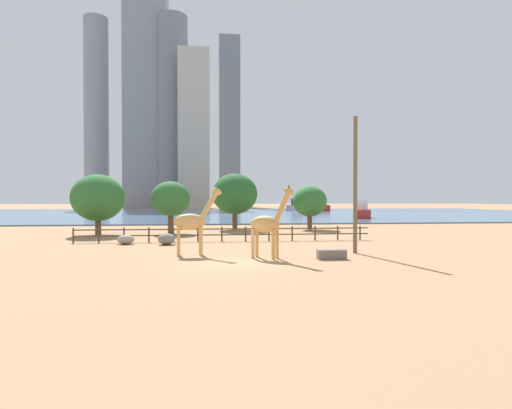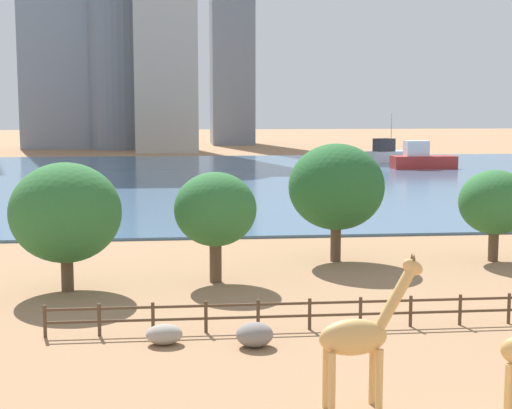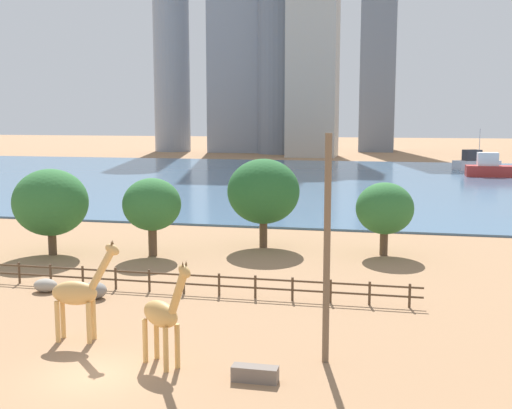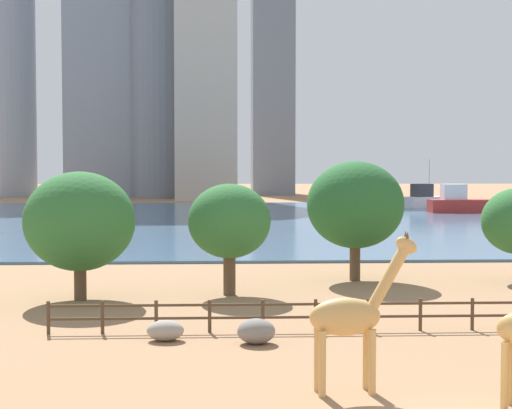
{
  "view_description": "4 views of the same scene",
  "coord_description": "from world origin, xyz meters",
  "px_view_note": "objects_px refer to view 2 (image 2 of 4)",
  "views": [
    {
      "loc": [
        -0.91,
        -23.4,
        3.78
      ],
      "look_at": [
        3.58,
        20.64,
        3.15
      ],
      "focal_mm": 28.0,
      "sensor_mm": 36.0,
      "label": 1
    },
    {
      "loc": [
        -7.84,
        -18.64,
        9.08
      ],
      "look_at": [
        -2.78,
        29.98,
        2.88
      ],
      "focal_mm": 55.0,
      "sensor_mm": 36.0,
      "label": 2
    },
    {
      "loc": [
        11.41,
        -22.16,
        10.19
      ],
      "look_at": [
        0.94,
        25.57,
        3.38
      ],
      "focal_mm": 45.0,
      "sensor_mm": 36.0,
      "label": 3
    },
    {
      "loc": [
        -6.17,
        -18.81,
        6.57
      ],
      "look_at": [
        -3.86,
        34.38,
        4.0
      ],
      "focal_mm": 55.0,
      "sensor_mm": 36.0,
      "label": 4
    }
  ],
  "objects_px": {
    "giraffe_tall": "(359,337)",
    "boulder_near_fence": "(255,335)",
    "tree_left_small": "(215,210)",
    "boat_sailboat": "(422,159)",
    "boat_tug": "(388,154)",
    "boulder_by_pole": "(164,334)",
    "tree_left_large": "(65,213)",
    "tree_center_broad": "(495,203)",
    "tree_right_tall": "(336,187)"
  },
  "relations": [
    {
      "from": "tree_center_broad",
      "to": "tree_left_small",
      "type": "xyz_separation_m",
      "value": [
        -16.49,
        -3.8,
        0.31
      ]
    },
    {
      "from": "boulder_by_pole",
      "to": "tree_center_broad",
      "type": "height_order",
      "value": "tree_center_broad"
    },
    {
      "from": "boat_tug",
      "to": "boulder_by_pole",
      "type": "bearing_deg",
      "value": -136.77
    },
    {
      "from": "tree_left_small",
      "to": "boat_sailboat",
      "type": "bearing_deg",
      "value": 64.22
    },
    {
      "from": "giraffe_tall",
      "to": "boulder_by_pole",
      "type": "bearing_deg",
      "value": 124.32
    },
    {
      "from": "boulder_by_pole",
      "to": "tree_right_tall",
      "type": "bearing_deg",
      "value": 57.18
    },
    {
      "from": "boulder_near_fence",
      "to": "tree_right_tall",
      "type": "height_order",
      "value": "tree_right_tall"
    },
    {
      "from": "tree_right_tall",
      "to": "boat_sailboat",
      "type": "bearing_deg",
      "value": 68.01
    },
    {
      "from": "boat_sailboat",
      "to": "boulder_near_fence",
      "type": "bearing_deg",
      "value": -112.55
    },
    {
      "from": "boulder_by_pole",
      "to": "boulder_near_fence",
      "type": "bearing_deg",
      "value": -10.77
    },
    {
      "from": "boulder_near_fence",
      "to": "tree_center_broad",
      "type": "relative_size",
      "value": 0.26
    },
    {
      "from": "boat_tug",
      "to": "tree_center_broad",
      "type": "bearing_deg",
      "value": -127.42
    },
    {
      "from": "tree_left_large",
      "to": "boat_tug",
      "type": "bearing_deg",
      "value": 64.78
    },
    {
      "from": "tree_left_small",
      "to": "boat_sailboat",
      "type": "xyz_separation_m",
      "value": [
        32.74,
        67.77,
        -2.23
      ]
    },
    {
      "from": "tree_left_small",
      "to": "boulder_near_fence",
      "type": "bearing_deg",
      "value": -85.45
    },
    {
      "from": "tree_left_large",
      "to": "tree_center_broad",
      "type": "distance_m",
      "value": 24.37
    },
    {
      "from": "boulder_near_fence",
      "to": "tree_center_broad",
      "type": "distance_m",
      "value": 21.8
    },
    {
      "from": "boulder_by_pole",
      "to": "tree_left_small",
      "type": "distance_m",
      "value": 11.29
    },
    {
      "from": "boulder_by_pole",
      "to": "tree_right_tall",
      "type": "relative_size",
      "value": 0.2
    },
    {
      "from": "boulder_near_fence",
      "to": "boat_sailboat",
      "type": "relative_size",
      "value": 0.16
    },
    {
      "from": "giraffe_tall",
      "to": "boulder_by_pole",
      "type": "distance_m",
      "value": 9.37
    },
    {
      "from": "boulder_by_pole",
      "to": "boat_sailboat",
      "type": "height_order",
      "value": "boat_sailboat"
    },
    {
      "from": "giraffe_tall",
      "to": "boulder_by_pole",
      "type": "xyz_separation_m",
      "value": [
        -5.89,
        7.05,
        -1.85
      ]
    },
    {
      "from": "giraffe_tall",
      "to": "boat_sailboat",
      "type": "relative_size",
      "value": 0.52
    },
    {
      "from": "tree_left_small",
      "to": "boat_tug",
      "type": "xyz_separation_m",
      "value": [
        31.57,
        81.44,
        -2.31
      ]
    },
    {
      "from": "boat_tug",
      "to": "boat_sailboat",
      "type": "bearing_deg",
      "value": -111.55
    },
    {
      "from": "giraffe_tall",
      "to": "tree_left_large",
      "type": "distance_m",
      "value": 19.58
    },
    {
      "from": "boat_sailboat",
      "to": "boat_tug",
      "type": "bearing_deg",
      "value": 94.3
    },
    {
      "from": "tree_left_large",
      "to": "boat_sailboat",
      "type": "height_order",
      "value": "tree_left_large"
    },
    {
      "from": "boulder_by_pole",
      "to": "tree_left_small",
      "type": "height_order",
      "value": "tree_left_small"
    },
    {
      "from": "boat_tug",
      "to": "tree_left_large",
      "type": "bearing_deg",
      "value": -141.64
    },
    {
      "from": "boulder_near_fence",
      "to": "boat_tug",
      "type": "bearing_deg",
      "value": 71.66
    },
    {
      "from": "tree_left_large",
      "to": "tree_center_broad",
      "type": "height_order",
      "value": "tree_left_large"
    },
    {
      "from": "giraffe_tall",
      "to": "boulder_near_fence",
      "type": "distance_m",
      "value": 7.09
    },
    {
      "from": "giraffe_tall",
      "to": "tree_left_small",
      "type": "height_order",
      "value": "tree_left_small"
    },
    {
      "from": "tree_left_small",
      "to": "boat_tug",
      "type": "bearing_deg",
      "value": 68.81
    },
    {
      "from": "boulder_near_fence",
      "to": "tree_center_broad",
      "type": "bearing_deg",
      "value": 43.73
    },
    {
      "from": "tree_center_broad",
      "to": "tree_left_small",
      "type": "relative_size",
      "value": 0.94
    },
    {
      "from": "tree_left_large",
      "to": "tree_right_tall",
      "type": "distance_m",
      "value": 15.81
    },
    {
      "from": "tree_left_large",
      "to": "tree_center_broad",
      "type": "bearing_deg",
      "value": 11.92
    },
    {
      "from": "boulder_near_fence",
      "to": "boat_sailboat",
      "type": "xyz_separation_m",
      "value": [
        31.85,
        78.89,
        1.07
      ]
    },
    {
      "from": "tree_center_broad",
      "to": "giraffe_tall",
      "type": "bearing_deg",
      "value": -121.59
    },
    {
      "from": "boulder_near_fence",
      "to": "boat_tug",
      "type": "relative_size",
      "value": 0.16
    },
    {
      "from": "tree_left_small",
      "to": "boat_sailboat",
      "type": "distance_m",
      "value": 75.29
    },
    {
      "from": "giraffe_tall",
      "to": "boulder_near_fence",
      "type": "relative_size",
      "value": 3.32
    },
    {
      "from": "tree_left_small",
      "to": "tree_left_large",
      "type": "bearing_deg",
      "value": -170.52
    },
    {
      "from": "boulder_by_pole",
      "to": "tree_center_broad",
      "type": "xyz_separation_m",
      "value": [
        19.01,
        14.28,
        3.07
      ]
    },
    {
      "from": "giraffe_tall",
      "to": "boulder_by_pole",
      "type": "height_order",
      "value": "giraffe_tall"
    },
    {
      "from": "giraffe_tall",
      "to": "boat_tug",
      "type": "height_order",
      "value": "boat_tug"
    },
    {
      "from": "tree_left_large",
      "to": "boat_sailboat",
      "type": "xyz_separation_m",
      "value": [
        40.09,
        69.0,
        -2.35
      ]
    }
  ]
}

